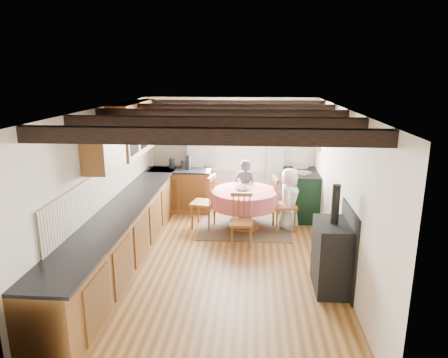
# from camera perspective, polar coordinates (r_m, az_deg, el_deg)

# --- Properties ---
(floor) EXTENTS (3.60, 5.50, 0.00)m
(floor) POSITION_cam_1_polar(r_m,az_deg,el_deg) (6.52, -0.54, -11.64)
(floor) COLOR olive
(floor) RESTS_ON ground
(ceiling) EXTENTS (3.60, 5.50, 0.00)m
(ceiling) POSITION_cam_1_polar(r_m,az_deg,el_deg) (5.86, -0.59, 9.88)
(ceiling) COLOR white
(ceiling) RESTS_ON ground
(wall_back) EXTENTS (3.60, 0.00, 2.40)m
(wall_back) POSITION_cam_1_polar(r_m,az_deg,el_deg) (8.75, 0.95, 3.56)
(wall_back) COLOR silver
(wall_back) RESTS_ON ground
(wall_front) EXTENTS (3.60, 0.00, 2.40)m
(wall_front) POSITION_cam_1_polar(r_m,az_deg,el_deg) (3.54, -4.42, -13.94)
(wall_front) COLOR silver
(wall_front) RESTS_ON ground
(wall_left) EXTENTS (0.00, 5.50, 2.40)m
(wall_left) POSITION_cam_1_polar(r_m,az_deg,el_deg) (6.48, -16.63, -1.07)
(wall_left) COLOR silver
(wall_left) RESTS_ON ground
(wall_right) EXTENTS (0.00, 5.50, 2.40)m
(wall_right) POSITION_cam_1_polar(r_m,az_deg,el_deg) (6.20, 16.26, -1.75)
(wall_right) COLOR silver
(wall_right) RESTS_ON ground
(beam_a) EXTENTS (3.60, 0.16, 0.16)m
(beam_a) POSITION_cam_1_polar(r_m,az_deg,el_deg) (3.89, -3.09, 6.06)
(beam_a) COLOR black
(beam_a) RESTS_ON ceiling
(beam_b) EXTENTS (3.60, 0.16, 0.16)m
(beam_b) POSITION_cam_1_polar(r_m,az_deg,el_deg) (4.88, -1.59, 7.83)
(beam_b) COLOR black
(beam_b) RESTS_ON ceiling
(beam_c) EXTENTS (3.60, 0.16, 0.16)m
(beam_c) POSITION_cam_1_polar(r_m,az_deg,el_deg) (5.87, -0.59, 9.01)
(beam_c) COLOR black
(beam_c) RESTS_ON ceiling
(beam_d) EXTENTS (3.60, 0.16, 0.16)m
(beam_d) POSITION_cam_1_polar(r_m,az_deg,el_deg) (6.86, 0.13, 9.84)
(beam_d) COLOR black
(beam_d) RESTS_ON ceiling
(beam_e) EXTENTS (3.60, 0.16, 0.16)m
(beam_e) POSITION_cam_1_polar(r_m,az_deg,el_deg) (7.86, 0.66, 10.46)
(beam_e) COLOR black
(beam_e) RESTS_ON ceiling
(splash_left) EXTENTS (0.02, 4.50, 0.55)m
(splash_left) POSITION_cam_1_polar(r_m,az_deg,el_deg) (6.74, -15.59, -0.38)
(splash_left) COLOR beige
(splash_left) RESTS_ON wall_left
(splash_back) EXTENTS (1.40, 0.02, 0.55)m
(splash_back) POSITION_cam_1_polar(r_m,az_deg,el_deg) (8.84, -5.55, 3.61)
(splash_back) COLOR beige
(splash_back) RESTS_ON wall_back
(base_cabinet_left) EXTENTS (0.60, 5.30, 0.88)m
(base_cabinet_left) POSITION_cam_1_polar(r_m,az_deg,el_deg) (6.62, -13.70, -7.47)
(base_cabinet_left) COLOR brown
(base_cabinet_left) RESTS_ON floor
(base_cabinet_back) EXTENTS (1.30, 0.60, 0.88)m
(base_cabinet_back) POSITION_cam_1_polar(r_m,az_deg,el_deg) (8.76, -6.06, -1.62)
(base_cabinet_back) COLOR brown
(base_cabinet_back) RESTS_ON floor
(worktop_left) EXTENTS (0.64, 5.30, 0.04)m
(worktop_left) POSITION_cam_1_polar(r_m,az_deg,el_deg) (6.46, -13.78, -3.70)
(worktop_left) COLOR black
(worktop_left) RESTS_ON base_cabinet_left
(worktop_back) EXTENTS (1.30, 0.64, 0.04)m
(worktop_back) POSITION_cam_1_polar(r_m,az_deg,el_deg) (8.63, -6.16, 1.28)
(worktop_back) COLOR black
(worktop_back) RESTS_ON base_cabinet_back
(wall_cabinet_glass) EXTENTS (0.34, 1.80, 0.90)m
(wall_cabinet_glass) POSITION_cam_1_polar(r_m,az_deg,el_deg) (7.39, -12.56, 7.04)
(wall_cabinet_glass) COLOR brown
(wall_cabinet_glass) RESTS_ON wall_left
(wall_cabinet_solid) EXTENTS (0.34, 0.90, 0.70)m
(wall_cabinet_solid) POSITION_cam_1_polar(r_m,az_deg,el_deg) (6.00, -16.60, 4.56)
(wall_cabinet_solid) COLOR brown
(wall_cabinet_solid) RESTS_ON wall_left
(window_frame) EXTENTS (1.34, 0.03, 1.54)m
(window_frame) POSITION_cam_1_polar(r_m,az_deg,el_deg) (8.66, 1.62, 6.13)
(window_frame) COLOR white
(window_frame) RESTS_ON wall_back
(window_pane) EXTENTS (1.20, 0.01, 1.40)m
(window_pane) POSITION_cam_1_polar(r_m,az_deg,el_deg) (8.67, 1.63, 6.13)
(window_pane) COLOR white
(window_pane) RESTS_ON wall_back
(curtain_left) EXTENTS (0.35, 0.10, 2.10)m
(curtain_left) POSITION_cam_1_polar(r_m,az_deg,el_deg) (8.75, -4.00, 2.85)
(curtain_left) COLOR silver
(curtain_left) RESTS_ON wall_back
(curtain_right) EXTENTS (0.35, 0.10, 2.10)m
(curtain_right) POSITION_cam_1_polar(r_m,az_deg,el_deg) (8.67, 7.20, 2.67)
(curtain_right) COLOR silver
(curtain_right) RESTS_ON wall_back
(curtain_rod) EXTENTS (2.00, 0.03, 0.03)m
(curtain_rod) POSITION_cam_1_polar(r_m,az_deg,el_deg) (8.51, 1.63, 10.04)
(curtain_rod) COLOR black
(curtain_rod) RESTS_ON wall_back
(wall_picture) EXTENTS (0.04, 0.50, 0.60)m
(wall_picture) POSITION_cam_1_polar(r_m,az_deg,el_deg) (8.30, 13.14, 6.08)
(wall_picture) COLOR gold
(wall_picture) RESTS_ON wall_right
(wall_plate) EXTENTS (0.30, 0.02, 0.30)m
(wall_plate) POSITION_cam_1_polar(r_m,az_deg,el_deg) (8.64, 7.97, 6.64)
(wall_plate) COLOR silver
(wall_plate) RESTS_ON wall_back
(rug) EXTENTS (1.72, 1.34, 0.01)m
(rug) POSITION_cam_1_polar(r_m,az_deg,el_deg) (7.85, 2.87, -6.88)
(rug) COLOR #4E4737
(rug) RESTS_ON floor
(dining_table) EXTENTS (1.25, 1.25, 0.75)m
(dining_table) POSITION_cam_1_polar(r_m,az_deg,el_deg) (7.72, 2.91, -4.32)
(dining_table) COLOR #C54B55
(dining_table) RESTS_ON floor
(chair_near) EXTENTS (0.41, 0.43, 0.92)m
(chair_near) POSITION_cam_1_polar(r_m,az_deg,el_deg) (6.92, 2.45, -5.90)
(chair_near) COLOR brown
(chair_near) RESTS_ON floor
(chair_left) EXTENTS (0.54, 0.52, 1.03)m
(chair_left) POSITION_cam_1_polar(r_m,az_deg,el_deg) (7.78, -2.94, -3.12)
(chair_left) COLOR brown
(chair_left) RESTS_ON floor
(chair_right) EXTENTS (0.52, 0.50, 1.03)m
(chair_right) POSITION_cam_1_polar(r_m,az_deg,el_deg) (7.70, 8.50, -3.45)
(chair_right) COLOR brown
(chair_right) RESTS_ON floor
(aga_range) EXTENTS (0.68, 1.06, 0.97)m
(aga_range) POSITION_cam_1_polar(r_m,az_deg,el_deg) (8.46, 10.72, -2.08)
(aga_range) COLOR black
(aga_range) RESTS_ON floor
(cast_iron_stove) EXTENTS (0.45, 0.75, 1.49)m
(cast_iron_stove) POSITION_cam_1_polar(r_m,az_deg,el_deg) (5.68, 15.10, -8.03)
(cast_iron_stove) COLOR black
(cast_iron_stove) RESTS_ON floor
(child_far) EXTENTS (0.49, 0.36, 1.23)m
(child_far) POSITION_cam_1_polar(r_m,az_deg,el_deg) (8.21, 2.97, -1.42)
(child_far) COLOR #343A40
(child_far) RESTS_ON floor
(child_right) EXTENTS (0.48, 0.64, 1.18)m
(child_right) POSITION_cam_1_polar(r_m,az_deg,el_deg) (7.75, 9.17, -2.76)
(child_right) COLOR silver
(child_right) RESTS_ON floor
(bowl_a) EXTENTS (0.29, 0.29, 0.06)m
(bowl_a) POSITION_cam_1_polar(r_m,az_deg,el_deg) (7.67, 2.69, -1.26)
(bowl_a) COLOR silver
(bowl_a) RESTS_ON dining_table
(bowl_b) EXTENTS (0.22, 0.22, 0.07)m
(bowl_b) POSITION_cam_1_polar(r_m,az_deg,el_deg) (7.59, 2.45, -1.40)
(bowl_b) COLOR silver
(bowl_b) RESTS_ON dining_table
(cup) EXTENTS (0.13, 0.13, 0.10)m
(cup) POSITION_cam_1_polar(r_m,az_deg,el_deg) (7.60, 2.94, -1.25)
(cup) COLOR silver
(cup) RESTS_ON dining_table
(canister_tall) EXTENTS (0.13, 0.13, 0.22)m
(canister_tall) POSITION_cam_1_polar(r_m,az_deg,el_deg) (8.69, -7.34, 2.23)
(canister_tall) COLOR #262628
(canister_tall) RESTS_ON worktop_back
(canister_wide) EXTENTS (0.17, 0.17, 0.18)m
(canister_wide) POSITION_cam_1_polar(r_m,az_deg,el_deg) (8.60, -5.57, 2.02)
(canister_wide) COLOR #262628
(canister_wide) RESTS_ON worktop_back
(canister_slim) EXTENTS (0.11, 0.11, 0.31)m
(canister_slim) POSITION_cam_1_polar(r_m,az_deg,el_deg) (8.54, -5.03, 2.35)
(canister_slim) COLOR #262628
(canister_slim) RESTS_ON worktop_back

